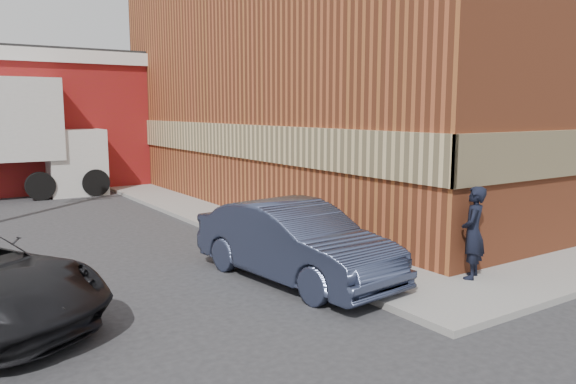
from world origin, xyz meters
TOP-DOWN VIEW (x-y plane):
  - ground at (0.00, 0.00)m, footprint 90.00×90.00m
  - brick_building at (8.50, 9.00)m, footprint 14.25×18.25m
  - sidewalk_west at (0.60, 9.00)m, footprint 1.80×18.00m
  - man at (1.81, -0.25)m, footprint 0.75×0.68m
  - sedan at (-0.80, 1.78)m, footprint 2.11×4.69m

SIDE VIEW (x-z plane):
  - ground at x=0.00m, z-range 0.00..0.00m
  - sidewalk_west at x=0.60m, z-range 0.00..0.12m
  - sedan at x=-0.80m, z-range 0.00..1.49m
  - man at x=1.81m, z-range 0.12..1.85m
  - brick_building at x=8.50m, z-range 0.00..9.36m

